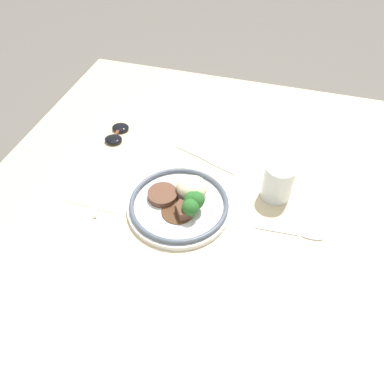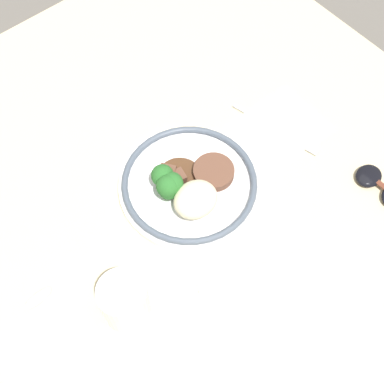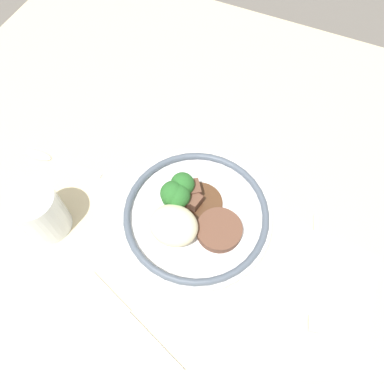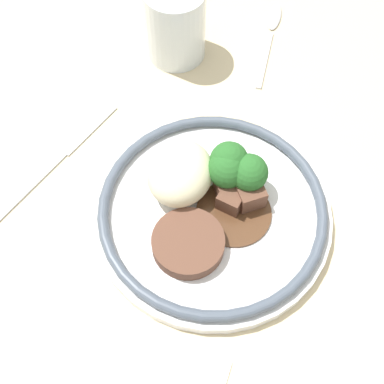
{
  "view_description": "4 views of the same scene",
  "coord_description": "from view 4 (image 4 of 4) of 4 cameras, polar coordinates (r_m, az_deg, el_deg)",
  "views": [
    {
      "loc": [
        0.16,
        -0.62,
        0.75
      ],
      "look_at": [
        -0.02,
        -0.02,
        0.08
      ],
      "focal_mm": 35.0,
      "sensor_mm": 36.0,
      "label": 1
    },
    {
      "loc": [
        0.26,
        0.33,
        0.89
      ],
      "look_at": [
        -0.03,
        -0.02,
        0.07
      ],
      "focal_mm": 50.0,
      "sensor_mm": 36.0,
      "label": 2
    },
    {
      "loc": [
        -0.15,
        0.21,
        0.63
      ],
      "look_at": [
        -0.03,
        -0.06,
        0.08
      ],
      "focal_mm": 35.0,
      "sensor_mm": 36.0,
      "label": 3
    },
    {
      "loc": [
        -0.31,
        -0.1,
        0.56
      ],
      "look_at": [
        -0.04,
        -0.02,
        0.07
      ],
      "focal_mm": 50.0,
      "sensor_mm": 36.0,
      "label": 4
    }
  ],
  "objects": [
    {
      "name": "ground_plane",
      "position": [
        0.65,
        -0.51,
        0.15
      ],
      "size": [
        8.0,
        8.0,
        0.0
      ],
      "primitive_type": "plane",
      "color": "#5B5651"
    },
    {
      "name": "dining_table",
      "position": [
        0.63,
        -0.53,
        0.97
      ],
      "size": [
        1.16,
        1.22,
        0.04
      ],
      "color": "beige",
      "rests_on": "ground"
    },
    {
      "name": "plate",
      "position": [
        0.57,
        2.02,
        -1.19
      ],
      "size": [
        0.26,
        0.26,
        0.07
      ],
      "color": "white",
      "rests_on": "dining_table"
    },
    {
      "name": "juice_glass",
      "position": [
        0.7,
        -1.77,
        17.29
      ],
      "size": [
        0.08,
        0.08,
        0.1
      ],
      "color": "yellow",
      "rests_on": "dining_table"
    },
    {
      "name": "knife",
      "position": [
        0.65,
        -13.78,
        3.63
      ],
      "size": [
        0.2,
        0.08,
        0.0
      ],
      "rotation": [
        0.0,
        0.0,
        -0.34
      ],
      "color": "#B7B7BC",
      "rests_on": "dining_table"
    },
    {
      "name": "spoon",
      "position": [
        0.77,
        8.55,
        17.01
      ],
      "size": [
        0.16,
        0.02,
        0.01
      ],
      "rotation": [
        0.0,
        0.0,
        0.06
      ],
      "color": "#B7B7BC",
      "rests_on": "dining_table"
    }
  ]
}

